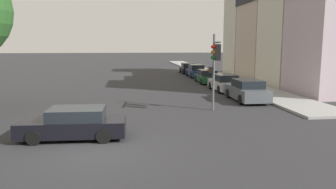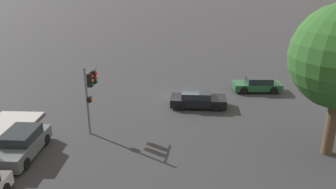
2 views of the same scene
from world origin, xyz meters
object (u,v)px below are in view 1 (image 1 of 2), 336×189
object	(u,v)px
parked_car_3	(196,71)
crossing_car_0	(74,124)
parked_car_0	(247,91)
parked_car_2	(207,77)
parked_car_1	(225,83)
traffic_signal	(215,59)
parked_car_4	(188,69)

from	to	relation	value
parked_car_3	crossing_car_0	bearing A→B (deg)	157.87
parked_car_0	parked_car_2	distance (m)	11.22
parked_car_1	parked_car_3	bearing A→B (deg)	-1.26
traffic_signal	parked_car_3	world-z (taller)	traffic_signal
parked_car_1	parked_car_2	distance (m)	6.16
parked_car_1	parked_car_4	bearing A→B (deg)	-1.07
traffic_signal	parked_car_1	world-z (taller)	traffic_signal
parked_car_0	parked_car_1	size ratio (longest dim) A/B	1.05
traffic_signal	parked_car_4	xyz separation A→B (m)	(3.27, 26.17, -2.47)
parked_car_0	parked_car_3	xyz separation A→B (m)	(-0.04, 17.27, 0.00)
crossing_car_0	parked_car_0	size ratio (longest dim) A/B	0.99
crossing_car_0	parked_car_4	world-z (taller)	parked_car_4
traffic_signal	parked_car_1	distance (m)	9.60
parked_car_1	parked_car_3	size ratio (longest dim) A/B	0.90
parked_car_4	parked_car_1	bearing A→B (deg)	-179.34
parked_car_3	parked_car_4	xyz separation A→B (m)	(-0.04, 5.27, -0.05)
parked_car_3	parked_car_0	bearing A→B (deg)	-179.25
crossing_car_0	parked_car_0	distance (m)	13.37
parked_car_0	parked_car_4	distance (m)	22.54
traffic_signal	parked_car_0	world-z (taller)	traffic_signal
crossing_car_0	parked_car_0	bearing A→B (deg)	-141.23
traffic_signal	parked_car_3	bearing A→B (deg)	-92.70
parked_car_1	parked_car_2	bearing A→B (deg)	-0.67
traffic_signal	parked_car_2	xyz separation A→B (m)	(3.23, 14.85, -2.50)
traffic_signal	parked_car_2	size ratio (longest dim) A/B	0.95
parked_car_1	parked_car_4	xyz separation A→B (m)	(0.01, 17.48, -0.01)
parked_car_2	parked_car_3	size ratio (longest dim) A/B	1.00
parked_car_2	parked_car_4	distance (m)	11.32
parked_car_2	parked_car_3	distance (m)	6.05
traffic_signal	parked_car_3	xyz separation A→B (m)	(3.31, 20.90, -2.42)
traffic_signal	crossing_car_0	distance (m)	8.92
parked_car_2	parked_car_4	bearing A→B (deg)	1.91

